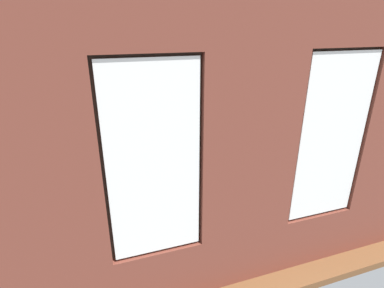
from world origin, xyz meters
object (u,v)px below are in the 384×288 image
Objects in this scene: coffee_table at (188,155)px; candle_jar at (180,149)px; potted_plant_corner_near_left at (263,115)px; potted_plant_by_left_couch at (248,129)px; remote_silver at (201,148)px; couch_left at (297,148)px; potted_plant_mid_room_small at (222,147)px; potted_plant_between_couches at (290,181)px; media_console at (3,189)px; potted_plant_foreground_right at (34,146)px; table_plant_small at (172,152)px; remote_gray at (188,152)px; potted_plant_near_tv at (25,194)px; couch_by_window at (193,228)px; cup_ceramic at (195,152)px.

candle_jar is (0.15, -0.10, 0.11)m from coffee_table.
potted_plant_by_left_couch is at bearing 23.84° from potted_plant_corner_near_left.
remote_silver is (-0.49, -0.04, -0.04)m from candle_jar.
couch_left is at bearing -85.30° from remote_silver.
potted_plant_between_couches is at bearing 91.66° from potted_plant_mid_room_small.
media_console reaches higher than coffee_table.
potted_plant_foreground_right reaches higher than media_console.
potted_plant_foreground_right is at bearing -29.86° from table_plant_small.
potted_plant_near_tv is (2.77, 1.12, 0.22)m from remote_gray.
table_plant_small is 0.16× the size of potted_plant_between_couches.
potted_plant_near_tv is (3.61, -1.02, -0.09)m from potted_plant_between_couches.
couch_by_window is at bearing 1.66° from potted_plant_between_couches.
potted_plant_corner_near_left is (-2.94, -1.57, 0.04)m from table_plant_small.
remote_gray is at bearing -100.76° from couch_left.
couch_by_window reaches higher than potted_plant_foreground_right.
candle_jar is at bearing 155.60° from potted_plant_foreground_right.
candle_jar is 0.18× the size of potted_plant_mid_room_small.
remote_gray is 3.32m from potted_plant_foreground_right.
table_plant_small is at bearing 0.00° from cup_ceramic.
cup_ceramic is 0.18× the size of potted_plant_by_left_couch.
remote_gray is 0.34× the size of potted_plant_by_left_couch.
candle_jar is 0.10× the size of media_console.
cup_ceramic is 2.17m from potted_plant_between_couches.
potted_plant_mid_room_small is 0.67× the size of potted_plant_corner_near_left.
coffee_table is 1.09× the size of media_console.
couch_left reaches higher than media_console.
remote_silver is 2.36m from potted_plant_between_couches.
potted_plant_corner_near_left is at bearing -115.77° from potted_plant_between_couches.
remote_silver and remote_gray have the same top height.
potted_plant_near_tv is (3.10, 1.26, 0.22)m from remote_silver.
remote_gray is (-0.15, 0.10, -0.04)m from candle_jar.
media_console is at bearing 95.55° from remote_gray.
table_plant_small is (2.79, -0.16, 0.23)m from couch_left.
potted_plant_between_couches is at bearing 164.19° from potted_plant_near_tv.
media_console is (3.31, 0.10, -0.10)m from coffee_table.
remote_silver is (-0.70, -0.26, -0.11)m from table_plant_small.
potted_plant_foreground_right is (2.65, -1.52, -0.13)m from table_plant_small.
remote_silver is at bearing -157.00° from coffee_table.
remote_silver is 0.25× the size of potted_plant_foreground_right.
potted_plant_foreground_right is (2.36, -3.58, 0.10)m from couch_by_window.
couch_left reaches higher than potted_plant_mid_room_small.
potted_plant_mid_room_small is (-0.78, -0.08, -0.02)m from remote_gray.
potted_plant_by_left_couch is 0.36× the size of potted_plant_between_couches.
potted_plant_corner_near_left reaches higher than potted_plant_by_left_couch.
potted_plant_by_left_couch is at bearing 177.81° from potted_plant_foreground_right.
remote_gray is 0.27× the size of potted_plant_mid_room_small.
couch_by_window is 2.68m from potted_plant_mid_room_small.
potted_plant_between_couches reaches higher than potted_plant_by_left_couch.
couch_left reaches higher than cup_ceramic.
remote_gray reaches higher than coffee_table.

